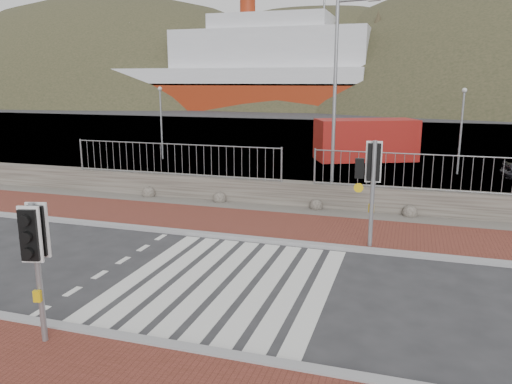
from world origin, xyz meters
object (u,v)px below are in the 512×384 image
(traffic_signal_near, at_px, (36,244))
(streetlight, at_px, (338,93))
(traffic_signal_far, at_px, (372,172))
(shipping_container, at_px, (366,140))
(ferry, at_px, (232,75))

(traffic_signal_near, bearing_deg, streetlight, 60.98)
(traffic_signal_far, relative_size, shipping_container, 0.53)
(traffic_signal_near, relative_size, traffic_signal_far, 0.86)
(streetlight, bearing_deg, traffic_signal_near, -93.53)
(traffic_signal_near, distance_m, shipping_container, 22.77)
(traffic_signal_far, distance_m, shipping_container, 15.82)
(traffic_signal_near, bearing_deg, shipping_container, 68.20)
(ferry, bearing_deg, traffic_signal_near, -72.42)
(traffic_signal_near, height_order, streetlight, streetlight)
(traffic_signal_near, distance_m, traffic_signal_far, 8.38)
(traffic_signal_far, distance_m, streetlight, 5.39)
(ferry, distance_m, streetlight, 65.18)
(ferry, height_order, traffic_signal_far, ferry)
(ferry, distance_m, traffic_signal_near, 74.99)
(traffic_signal_near, relative_size, shipping_container, 0.45)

